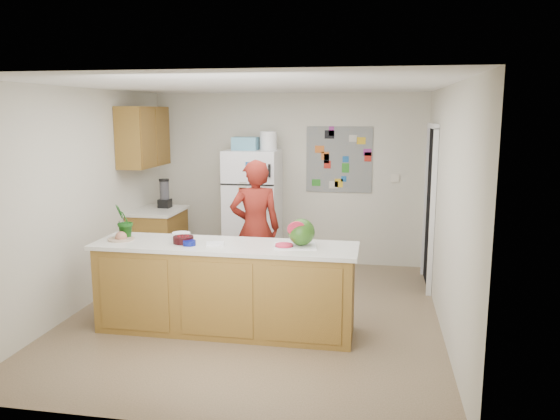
% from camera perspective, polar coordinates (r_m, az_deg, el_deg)
% --- Properties ---
extents(floor, '(4.00, 4.50, 0.02)m').
position_cam_1_polar(floor, '(6.23, -2.58, -10.89)').
color(floor, brown).
rests_on(floor, ground).
extents(wall_back, '(4.00, 0.02, 2.50)m').
position_cam_1_polar(wall_back, '(8.09, 0.86, 3.25)').
color(wall_back, beige).
rests_on(wall_back, ground).
extents(wall_left, '(0.02, 4.50, 2.50)m').
position_cam_1_polar(wall_left, '(6.63, -19.89, 1.10)').
color(wall_left, beige).
rests_on(wall_left, ground).
extents(wall_right, '(0.02, 4.50, 2.50)m').
position_cam_1_polar(wall_right, '(5.79, 17.10, 0.02)').
color(wall_right, beige).
rests_on(wall_right, ground).
extents(ceiling, '(4.00, 4.50, 0.02)m').
position_cam_1_polar(ceiling, '(5.81, -2.79, 12.96)').
color(ceiling, white).
rests_on(ceiling, wall_back).
extents(doorway, '(0.03, 0.85, 2.04)m').
position_cam_1_polar(doorway, '(7.25, 15.46, 0.23)').
color(doorway, black).
rests_on(doorway, ground).
extents(peninsula_base, '(2.60, 0.62, 0.88)m').
position_cam_1_polar(peninsula_base, '(5.66, -5.74, -8.26)').
color(peninsula_base, brown).
rests_on(peninsula_base, floor).
extents(peninsula_top, '(2.68, 0.70, 0.04)m').
position_cam_1_polar(peninsula_top, '(5.54, -5.82, -3.74)').
color(peninsula_top, silver).
rests_on(peninsula_top, peninsula_base).
extents(side_counter_base, '(0.60, 0.80, 0.86)m').
position_cam_1_polar(side_counter_base, '(7.83, -12.58, -3.33)').
color(side_counter_base, brown).
rests_on(side_counter_base, floor).
extents(side_counter_top, '(0.64, 0.84, 0.04)m').
position_cam_1_polar(side_counter_top, '(7.74, -12.71, -0.08)').
color(side_counter_top, silver).
rests_on(side_counter_top, side_counter_base).
extents(upper_cabinets, '(0.35, 1.00, 0.80)m').
position_cam_1_polar(upper_cabinets, '(7.63, -14.07, 7.43)').
color(upper_cabinets, brown).
rests_on(upper_cabinets, wall_left).
extents(refrigerator, '(0.75, 0.70, 1.70)m').
position_cam_1_polar(refrigerator, '(7.86, -2.84, 0.10)').
color(refrigerator, silver).
rests_on(refrigerator, floor).
extents(fridge_top_bin, '(0.35, 0.28, 0.18)m').
position_cam_1_polar(fridge_top_bin, '(7.78, -3.62, 6.95)').
color(fridge_top_bin, '#5999B2').
rests_on(fridge_top_bin, refrigerator).
extents(photo_collage, '(0.95, 0.01, 0.95)m').
position_cam_1_polar(photo_collage, '(7.95, 6.20, 5.25)').
color(photo_collage, slate).
rests_on(photo_collage, wall_back).
extents(person, '(0.70, 0.57, 1.68)m').
position_cam_1_polar(person, '(6.60, -2.60, -1.97)').
color(person, maroon).
rests_on(person, floor).
extents(blender_appliance, '(0.13, 0.13, 0.38)m').
position_cam_1_polar(blender_appliance, '(7.84, -11.97, 1.63)').
color(blender_appliance, black).
rests_on(blender_appliance, side_counter_top).
extents(cutting_board, '(0.45, 0.37, 0.01)m').
position_cam_1_polar(cutting_board, '(5.40, 1.59, -3.78)').
color(cutting_board, silver).
rests_on(cutting_board, peninsula_top).
extents(watermelon, '(0.27, 0.27, 0.27)m').
position_cam_1_polar(watermelon, '(5.38, 2.26, -2.32)').
color(watermelon, '#235017').
rests_on(watermelon, cutting_board).
extents(watermelon_slice, '(0.17, 0.17, 0.02)m').
position_cam_1_polar(watermelon_slice, '(5.36, 0.43, -3.68)').
color(watermelon_slice, red).
rests_on(watermelon_slice, cutting_board).
extents(cherry_bowl, '(0.24, 0.24, 0.07)m').
position_cam_1_polar(cherry_bowl, '(5.62, -10.07, -3.07)').
color(cherry_bowl, black).
rests_on(cherry_bowl, peninsula_top).
extents(white_bowl, '(0.26, 0.26, 0.06)m').
position_cam_1_polar(white_bowl, '(5.83, -10.28, -2.63)').
color(white_bowl, silver).
rests_on(white_bowl, peninsula_top).
extents(cobalt_bowl, '(0.14, 0.14, 0.05)m').
position_cam_1_polar(cobalt_bowl, '(5.51, -9.45, -3.41)').
color(cobalt_bowl, '#070F63').
rests_on(cobalt_bowl, peninsula_top).
extents(plate, '(0.34, 0.34, 0.02)m').
position_cam_1_polar(plate, '(5.91, -16.27, -2.94)').
color(plate, '#BCB28F').
rests_on(plate, peninsula_top).
extents(paper_towel, '(0.21, 0.19, 0.02)m').
position_cam_1_polar(paper_towel, '(5.51, -6.81, -3.52)').
color(paper_towel, silver).
rests_on(paper_towel, peninsula_top).
extents(keys, '(0.09, 0.07, 0.01)m').
position_cam_1_polar(keys, '(5.28, 2.01, -4.11)').
color(keys, gray).
rests_on(keys, peninsula_top).
extents(potted_plant, '(0.19, 0.22, 0.37)m').
position_cam_1_polar(potted_plant, '(5.93, -16.01, -1.15)').
color(potted_plant, '#093E09').
rests_on(potted_plant, peninsula_top).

